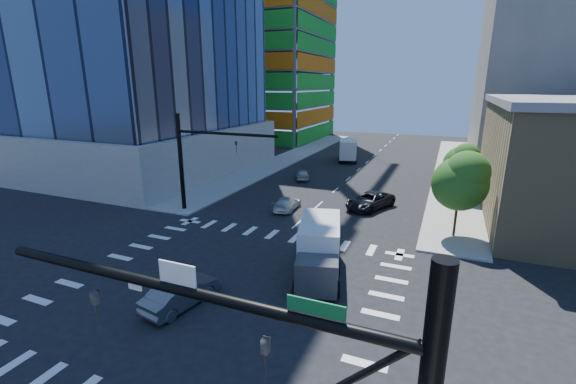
% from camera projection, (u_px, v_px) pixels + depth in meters
% --- Properties ---
extents(ground, '(160.00, 160.00, 0.00)m').
position_uv_depth(ground, '(223.00, 290.00, 22.66)').
color(ground, black).
rests_on(ground, ground).
extents(road_markings, '(20.00, 20.00, 0.01)m').
position_uv_depth(road_markings, '(223.00, 290.00, 22.66)').
color(road_markings, silver).
rests_on(road_markings, ground).
extents(sidewalk_ne, '(5.00, 60.00, 0.15)m').
position_uv_depth(sidewalk_ne, '(454.00, 171.00, 53.54)').
color(sidewalk_ne, gray).
rests_on(sidewalk_ne, ground).
extents(sidewalk_nw, '(5.00, 60.00, 0.15)m').
position_uv_depth(sidewalk_nw, '(288.00, 158.00, 62.82)').
color(sidewalk_nw, gray).
rests_on(sidewalk_nw, ground).
extents(construction_building, '(25.16, 34.50, 70.60)m').
position_uv_depth(construction_building, '(263.00, 21.00, 81.23)').
color(construction_building, slate).
rests_on(construction_building, ground).
extents(bg_building_ne, '(24.00, 30.00, 28.00)m').
position_uv_depth(bg_building_ne, '(569.00, 68.00, 57.73)').
color(bg_building_ne, '#68645D').
rests_on(bg_building_ne, ground).
extents(signal_mast_nw, '(10.20, 0.40, 9.00)m').
position_uv_depth(signal_mast_nw, '(194.00, 154.00, 35.11)').
color(signal_mast_nw, black).
rests_on(signal_mast_nw, sidewalk_nw).
extents(tree_south, '(4.16, 4.16, 6.82)m').
position_uv_depth(tree_south, '(462.00, 180.00, 29.06)').
color(tree_south, '#382316').
rests_on(tree_south, sidewalk_ne).
extents(tree_north, '(3.54, 3.52, 5.78)m').
position_uv_depth(tree_north, '(462.00, 161.00, 39.80)').
color(tree_north, '#382316').
rests_on(tree_north, sidewalk_ne).
extents(car_nb_far, '(4.64, 6.22, 1.57)m').
position_uv_depth(car_nb_far, '(370.00, 201.00, 37.34)').
color(car_nb_far, black).
rests_on(car_nb_far, ground).
extents(car_sb_near, '(2.04, 4.44, 1.26)m').
position_uv_depth(car_sb_near, '(287.00, 203.00, 37.02)').
color(car_sb_near, white).
rests_on(car_sb_near, ground).
extents(car_sb_mid, '(3.07, 4.34, 1.37)m').
position_uv_depth(car_sb_mid, '(302.00, 174.00, 48.75)').
color(car_sb_mid, '#A4A7AB').
rests_on(car_sb_mid, ground).
extents(car_sb_cross, '(2.35, 4.83, 1.53)m').
position_uv_depth(car_sb_cross, '(181.00, 293.00, 20.85)').
color(car_sb_cross, '#56555B').
rests_on(car_sb_cross, ground).
extents(box_truck_near, '(4.25, 6.77, 3.30)m').
position_uv_depth(box_truck_near, '(319.00, 255.00, 23.92)').
color(box_truck_near, black).
rests_on(box_truck_near, ground).
extents(box_truck_far, '(4.13, 6.83, 3.34)m').
position_uv_depth(box_truck_far, '(348.00, 151.00, 60.84)').
color(box_truck_far, black).
rests_on(box_truck_far, ground).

